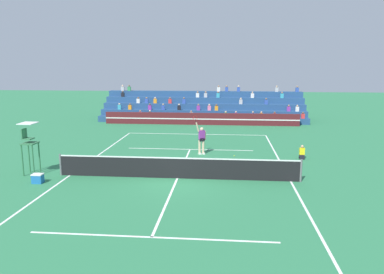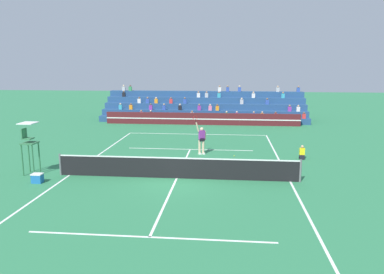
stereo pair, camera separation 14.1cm
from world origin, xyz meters
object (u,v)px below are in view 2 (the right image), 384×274
Objects in this scene: tennis_ball at (234,156)px; equipment_cooler at (37,178)px; ball_kid_courtside at (302,154)px; umpire_chair at (29,141)px; tennis_player at (201,139)px.

equipment_cooler is at bearing -146.96° from tennis_ball.
equipment_cooler is at bearing -156.40° from ball_kid_courtside.
umpire_chair is 9.84m from tennis_player.
ball_kid_courtside is 14.58m from equipment_cooler.
umpire_chair is 2.25m from equipment_cooler.
umpire_chair is at bearing -162.63° from ball_kid_courtside.
tennis_player reaches higher than tennis_ball.
ball_kid_courtside is at bearing 17.37° from umpire_chair.
umpire_chair is 5.34× the size of equipment_cooler.
umpire_chair is 11.56m from tennis_ball.
umpire_chair is 15.14m from ball_kid_courtside.
ball_kid_courtside is 6.09m from tennis_player.
tennis_player is (-6.02, 0.63, 0.66)m from ball_kid_courtside.
tennis_ball is at bearing 176.29° from ball_kid_courtside.
ball_kid_courtside reaches higher than equipment_cooler.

